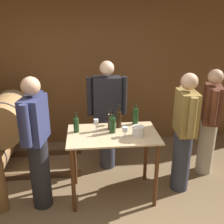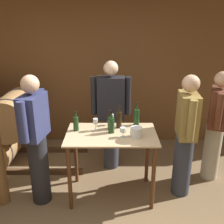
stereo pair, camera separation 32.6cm
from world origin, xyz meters
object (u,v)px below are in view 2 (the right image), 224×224
Objects in this scene: ice_bucket at (137,132)px; person_host at (37,139)px; wine_bottle_far_right at (137,117)px; person_visitor_with_scarf at (111,114)px; wine_bottle_center at (112,125)px; wine_bottle_right at (119,119)px; wine_glass_near_right at (123,130)px; wine_glass_near_left at (96,122)px; wine_bottle_left at (111,122)px; wine_glass_near_center at (112,117)px; person_visitor_near_door at (216,125)px; person_visitor_bearded at (186,135)px; wine_bottle_far_left at (76,123)px.

ice_bucket is 0.09× the size of person_host.
person_visitor_with_scarf is (-0.34, 0.44, -0.13)m from wine_bottle_far_right.
ice_bucket is at bearing -24.03° from wine_bottle_center.
wine_bottle_center is 0.87× the size of wine_bottle_right.
wine_bottle_far_right is 2.57× the size of wine_glass_near_right.
wine_glass_near_left is at bearing 150.50° from wine_glass_near_right.
wine_bottle_right is at bearing 24.92° from wine_bottle_left.
wine_glass_near_center is at bearing 89.73° from wine_bottle_center.
wine_bottle_far_right is 1.15m from person_visitor_near_door.
person_visitor_with_scarf reaches higher than wine_glass_near_left.
wine_glass_near_center is 1.21× the size of wine_glass_near_right.
wine_bottle_far_right is 0.20× the size of person_visitor_near_door.
wine_bottle_center is at bearing -179.75° from person_visitor_bearded.
wine_bottle_right is (0.55, 0.09, 0.02)m from wine_bottle_far_left.
person_host is (-0.91, -0.15, -0.12)m from wine_bottle_center.
wine_glass_near_center is at bearing -88.70° from person_visitor_with_scarf.
wine_bottle_far_right reaches higher than wine_bottle_far_left.
person_visitor_with_scarf reaches higher than wine_bottle_far_left.
wine_bottle_far_right reaches higher than wine_glass_near_left.
wine_glass_near_center is 0.41m from wine_glass_near_right.
wine_bottle_left is at bearing 12.07° from wine_glass_near_left.
wine_bottle_right reaches higher than wine_bottle_far_left.
person_visitor_with_scarf is at bearing 89.28° from wine_bottle_left.
wine_glass_near_left is 1.70m from person_visitor_near_door.
person_visitor_near_door is at bearing 23.57° from ice_bucket.
wine_bottle_left is 0.13m from wine_bottle_right.
wine_glass_near_center is (0.02, 0.15, 0.01)m from wine_bottle_left.
wine_bottle_center is 0.85× the size of wine_bottle_far_right.
person_visitor_with_scarf reaches higher than wine_bottle_far_right.
wine_bottle_left is at bearing 142.83° from ice_bucket.
wine_glass_near_left is 0.54m from ice_bucket.
wine_glass_near_center is at bearing 109.73° from wine_glass_near_right.
ice_bucket is 0.09× the size of person_visitor_with_scarf.
wine_bottle_far_left is 1.39m from person_visitor_bearded.
person_visitor_bearded is (0.64, 0.14, -0.10)m from ice_bucket.
ice_bucket is (0.75, -0.20, -0.04)m from wine_bottle_far_left.
wine_bottle_left is 2.11× the size of wine_glass_near_right.
wine_bottle_far_left is at bearing 165.31° from ice_bucket.
person_host is at bearing -162.96° from wine_glass_near_left.
wine_glass_near_center is at bearing 23.43° from wine_bottle_far_left.
wine_bottle_center is at bearing -89.29° from person_visitor_with_scarf.
ice_bucket is at bearing -55.51° from wine_bottle_right.
wine_bottle_center is 0.19m from wine_bottle_right.
person_host is 1.04× the size of person_visitor_near_door.
ice_bucket is (0.30, -0.13, -0.04)m from wine_bottle_center.
person_visitor_bearded reaches higher than wine_glass_near_center.
person_visitor_near_door reaches higher than wine_bottle_far_right.
ice_bucket is 1.21m from person_host.
wine_bottle_right is at bearing 17.19° from wine_glass_near_left.
wine_bottle_center is 0.26m from wine_glass_near_center.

